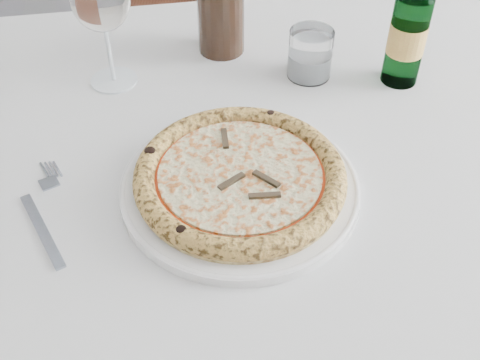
{
  "coord_description": "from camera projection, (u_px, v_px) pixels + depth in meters",
  "views": [
    {
      "loc": [
        -0.32,
        -0.52,
        1.32
      ],
      "look_at": [
        -0.25,
        0.04,
        0.78
      ],
      "focal_mm": 45.0,
      "sensor_mm": 36.0,
      "label": 1
    }
  ],
  "objects": [
    {
      "name": "dining_table",
      "position": [
        232.0,
        185.0,
        0.93
      ],
      "size": [
        1.51,
        0.93,
        0.76
      ],
      "color": "brown",
      "rests_on": "floor"
    },
    {
      "name": "chair_far",
      "position": [
        206.0,
        21.0,
        1.56
      ],
      "size": [
        0.49,
        0.49,
        0.93
      ],
      "color": "brown",
      "rests_on": "floor"
    },
    {
      "name": "plate",
      "position": [
        240.0,
        186.0,
        0.79
      ],
      "size": [
        0.32,
        0.32,
        0.02
      ],
      "color": "white",
      "rests_on": "dining_table"
    },
    {
      "name": "pizza",
      "position": [
        240.0,
        177.0,
        0.78
      ],
      "size": [
        0.28,
        0.28,
        0.03
      ],
      "color": "#DFC77A",
      "rests_on": "plate"
    },
    {
      "name": "fork",
      "position": [
        44.0,
        214.0,
        0.76
      ],
      "size": [
        0.07,
        0.19,
        0.0
      ],
      "color": "#8D98AA",
      "rests_on": "dining_table"
    },
    {
      "name": "wine_glass",
      "position": [
        100.0,
        1.0,
        0.88
      ],
      "size": [
        0.09,
        0.09,
        0.2
      ],
      "color": "white",
      "rests_on": "dining_table"
    },
    {
      "name": "tumbler",
      "position": [
        310.0,
        57.0,
        0.97
      ],
      "size": [
        0.07,
        0.07,
        0.08
      ],
      "color": "white",
      "rests_on": "dining_table"
    },
    {
      "name": "beer_bottle",
      "position": [
        409.0,
        30.0,
        0.92
      ],
      "size": [
        0.06,
        0.06,
        0.23
      ],
      "color": "#2D683A",
      "rests_on": "dining_table"
    }
  ]
}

